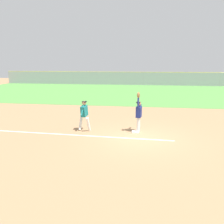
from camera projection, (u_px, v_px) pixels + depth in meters
ground_plane at (139, 138)px, 11.72m from camera, size 80.13×80.13×0.00m
outfield_grass at (143, 93)px, 28.98m from camera, size 48.70×19.08×0.01m
chalk_foul_line at (61, 134)px, 12.31m from camera, size 12.00×0.55×0.01m
first_base at (135, 132)px, 12.62m from camera, size 0.39×0.39×0.08m
fielder at (139, 112)px, 12.48m from camera, size 0.33×0.90×2.28m
runner at (84, 114)px, 12.76m from camera, size 0.75×0.84×1.72m
baseball at (138, 93)px, 12.25m from camera, size 0.07×0.07×0.07m
outfield_fence at (143, 79)px, 37.96m from camera, size 48.78×0.08×2.20m
parked_car_tan at (114, 80)px, 41.07m from camera, size 4.53×2.37×1.25m
parked_car_blue at (142, 80)px, 40.87m from camera, size 4.54×2.40×1.25m
parked_car_green at (174, 80)px, 40.27m from camera, size 4.53×2.37×1.25m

